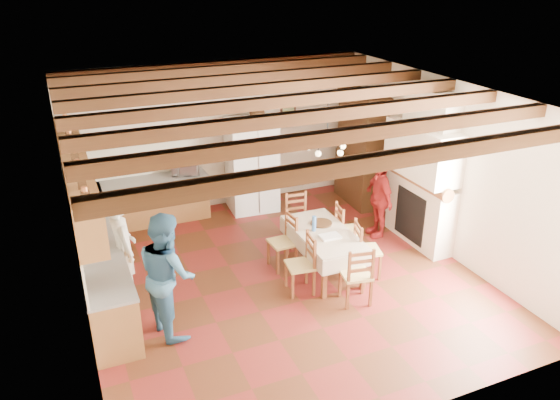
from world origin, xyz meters
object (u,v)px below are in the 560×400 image
object	(u,v)px
chair_left_near	(300,264)
chair_end_far	(299,220)
chair_right_far	(348,230)
microwave	(185,167)
hutch	(361,149)
chair_right_near	(367,249)
person_woman_blue	(167,274)
chair_left_far	(282,241)
chair_end_near	(356,274)
person_woman_red	(379,198)
person_man	(123,249)
refrigerator	(252,165)
dining_table	(323,236)

from	to	relation	value
chair_left_near	chair_end_far	bearing A→B (deg)	163.23
chair_right_far	microwave	bearing A→B (deg)	49.08
hutch	chair_right_near	world-z (taller)	hutch
person_woman_blue	chair_left_far	bearing A→B (deg)	-76.48
chair_end_near	hutch	bearing A→B (deg)	-110.62
chair_right_far	person_woman_red	world-z (taller)	person_woman_red
chair_end_near	person_woman_red	bearing A→B (deg)	-119.60
chair_end_far	person_man	size ratio (longest dim) A/B	0.58
person_man	person_woman_red	distance (m)	4.64
chair_left_far	chair_end_far	distance (m)	0.87
person_woman_blue	person_man	bearing A→B (deg)	11.65
chair_left_near	chair_end_far	distance (m)	1.55
refrigerator	chair_right_far	distance (m)	2.67
chair_right_near	chair_right_far	bearing A→B (deg)	10.21
hutch	person_woman_red	distance (m)	1.63
chair_left_far	person_woman_blue	size ratio (longest dim) A/B	0.54
chair_left_far	chair_right_near	xyz separation A→B (m)	(1.16, -0.78, 0.00)
refrigerator	chair_end_near	distance (m)	3.85
chair_right_near	person_woman_blue	distance (m)	3.27
chair_end_near	microwave	bearing A→B (deg)	-58.12
chair_left_far	chair_end_near	xyz separation A→B (m)	(0.60, -1.37, 0.00)
refrigerator	person_man	xyz separation A→B (m)	(-2.92, -2.33, -0.12)
chair_end_far	person_man	bearing A→B (deg)	-165.48
chair_left_near	microwave	bearing A→B (deg)	-157.69
dining_table	chair_left_far	distance (m)	0.70
dining_table	chair_left_near	xyz separation A→B (m)	(-0.61, -0.41, -0.16)
chair_end_far	person_man	world-z (taller)	person_man
chair_left_near	chair_end_near	distance (m)	0.87
person_woman_red	microwave	world-z (taller)	person_woman_red
chair_right_far	person_woman_red	xyz separation A→B (m)	(0.89, 0.45, 0.25)
chair_end_near	chair_end_far	world-z (taller)	same
chair_left_far	chair_end_far	world-z (taller)	same
dining_table	chair_end_near	size ratio (longest dim) A/B	1.73
chair_right_far	person_man	xyz separation A→B (m)	(-3.74, 0.17, 0.35)
refrigerator	chair_end_far	world-z (taller)	refrigerator
chair_end_near	chair_end_far	distance (m)	2.00
dining_table	chair_end_near	distance (m)	1.01
chair_left_far	person_man	size ratio (longest dim) A/B	0.58
microwave	chair_left_near	bearing A→B (deg)	-62.91
dining_table	chair_end_near	xyz separation A→B (m)	(0.03, -1.00, -0.16)
hutch	dining_table	distance (m)	3.09
chair_left_near	chair_left_far	size ratio (longest dim) A/B	1.00
person_man	hutch	bearing A→B (deg)	-77.22
hutch	chair_right_far	world-z (taller)	hutch
chair_end_near	person_woman_red	world-z (taller)	person_woman_red
hutch	person_woman_red	xyz separation A→B (m)	(-0.49, -1.49, -0.44)
hutch	microwave	world-z (taller)	hutch
refrigerator	chair_right_near	distance (m)	3.35
hutch	dining_table	bearing A→B (deg)	-129.52
microwave	chair_right_near	bearing A→B (deg)	-45.96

